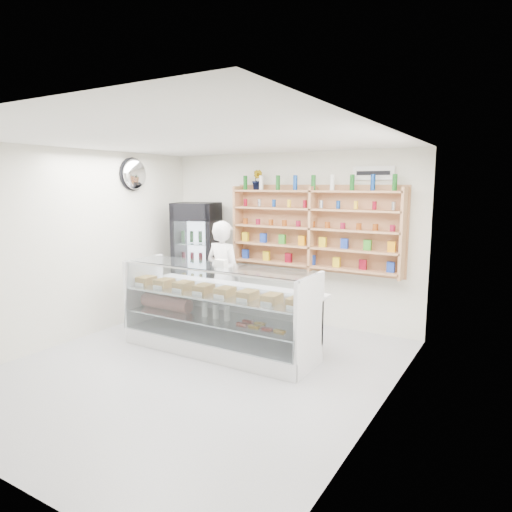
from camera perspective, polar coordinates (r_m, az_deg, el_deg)
The scene contains 8 objects.
room at distance 5.54m, azimuth -7.63°, elevation -0.33°, with size 5.00×5.00×5.00m.
display_counter at distance 6.37m, azimuth -4.69°, elevation -8.88°, with size 2.77×0.83×1.21m.
shop_worker at distance 7.11m, azimuth -4.07°, elevation -2.56°, with size 0.63×0.42×1.74m, color white.
drinks_cooler at distance 8.06m, azimuth -7.36°, elevation -0.37°, with size 0.89×0.87×1.97m.
wall_shelving at distance 7.26m, azimuth 7.08°, elevation 3.42°, with size 2.84×0.28×1.33m.
potted_plant at distance 7.69m, azimuth 0.16°, elevation 9.50°, with size 0.18×0.15×0.33m, color #1E6626.
security_mirror at distance 7.82m, azimuth -14.92°, elevation 9.86°, with size 0.15×0.50×0.50m, color silver.
wall_sign at distance 7.04m, azimuth 14.47°, elevation 10.01°, with size 0.62×0.03×0.20m, color white.
Camera 1 is at (3.41, -4.28, 2.28)m, focal length 32.00 mm.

